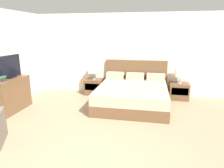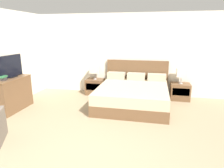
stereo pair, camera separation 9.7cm
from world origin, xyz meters
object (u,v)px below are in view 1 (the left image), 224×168
nightstand_left (94,87)px  dresser (10,94)px  table_lamp_right (180,72)px  nightstand_right (179,91)px  book_blue_cover (0,79)px  table_lamp_left (94,69)px  tv (9,67)px  book_red_cover (0,80)px  bed (133,94)px

nightstand_left → dresser: 2.46m
nightstand_left → table_lamp_right: size_ratio=1.23×
nightstand_right → nightstand_left: bearing=180.0°
nightstand_left → book_blue_cover: (-1.69, -2.05, 0.65)m
table_lamp_left → dresser: size_ratio=0.41×
book_blue_cover → tv: bearing=89.6°
table_lamp_right → nightstand_right: bearing=-90.0°
nightstand_left → book_blue_cover: bearing=-129.5°
nightstand_right → book_red_cover: bearing=-154.6°
table_lamp_right → book_blue_cover: size_ratio=2.34×
nightstand_right → dresser: bearing=-157.7°
table_lamp_right → book_blue_cover: 4.79m
nightstand_left → table_lamp_left: bearing=90.0°
bed → nightstand_right: 1.51m
bed → book_blue_cover: 3.34m
nightstand_left → dresser: bearing=-133.5°
dresser → book_blue_cover: (-0.00, -0.27, 0.46)m
nightstand_right → dresser: dresser is taller
nightstand_left → dresser: (-1.69, -1.78, 0.19)m
nightstand_right → table_lamp_left: table_lamp_left is taller
table_lamp_right → dresser: 4.70m
bed → table_lamp_left: bearing=150.7°
table_lamp_left → book_red_cover: size_ratio=2.12×
tv → book_red_cover: (0.01, -0.36, -0.26)m
bed → table_lamp_right: 1.60m
dresser → table_lamp_right: bearing=22.3°
nightstand_right → table_lamp_right: bearing=90.0°
tv → book_red_cover: 0.44m
table_lamp_left → tv: size_ratio=0.55×
book_red_cover → book_blue_cover: bearing=180.0°
table_lamp_right → tv: bearing=-158.7°
table_lamp_right → bed: bearing=-150.7°
nightstand_right → book_blue_cover: bearing=-154.7°
nightstand_right → book_blue_cover: book_blue_cover is taller
book_blue_cover → book_red_cover: bearing=0.0°
nightstand_left → tv: bearing=-135.0°
bed → book_red_cover: bed is taller
table_lamp_right → dresser: size_ratio=0.41×
table_lamp_left → dresser: bearing=-133.5°
bed → book_blue_cover: size_ratio=10.86×
book_blue_cover → table_lamp_left: bearing=50.5°
bed → book_red_cover: (-3.00, -1.31, 0.56)m
book_blue_cover → nightstand_right: bearing=25.3°
table_lamp_left → book_red_cover: table_lamp_left is taller
bed → nightstand_left: size_ratio=3.76×
nightstand_right → table_lamp_right: size_ratio=1.23×
nightstand_right → dresser: size_ratio=0.51×
tv → book_red_cover: size_ratio=3.85×
dresser → tv: tv is taller
nightstand_left → nightstand_right: same height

